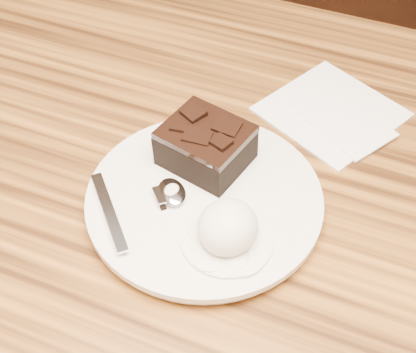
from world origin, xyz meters
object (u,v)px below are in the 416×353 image
at_px(spoon, 172,193).
at_px(ice_cream_scoop, 228,227).
at_px(dining_table, 186,346).
at_px(napkin, 331,111).
at_px(plate, 204,202).
at_px(brownie, 206,147).

bearing_deg(spoon, ice_cream_scoop, -66.20).
distance_m(dining_table, napkin, 0.44).
relative_size(dining_table, spoon, 7.53).
bearing_deg(napkin, dining_table, -124.81).
height_order(plate, spoon, spoon).
xyz_separation_m(plate, brownie, (-0.02, 0.05, 0.03)).
bearing_deg(brownie, napkin, 55.86).
bearing_deg(napkin, ice_cream_scoop, -99.91).
xyz_separation_m(plate, napkin, (0.08, 0.20, -0.01)).
bearing_deg(ice_cream_scoop, plate, 134.45).
distance_m(brownie, napkin, 0.19).
relative_size(plate, brownie, 2.87).
bearing_deg(spoon, napkin, 17.87).
height_order(brownie, napkin, brownie).
xyz_separation_m(ice_cream_scoop, napkin, (0.04, 0.24, -0.04)).
bearing_deg(napkin, plate, -112.97).
bearing_deg(dining_table, spoon, -72.16).
distance_m(plate, brownie, 0.06).
distance_m(brownie, ice_cream_scoop, 0.11).
height_order(plate, brownie, brownie).
height_order(dining_table, ice_cream_scoop, ice_cream_scoop).
height_order(plate, ice_cream_scoop, ice_cream_scoop).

